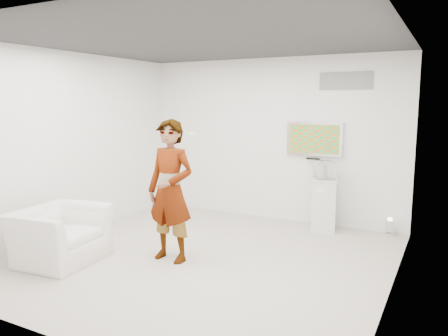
# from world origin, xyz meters

# --- Properties ---
(room) EXTENTS (5.01, 5.01, 3.00)m
(room) POSITION_xyz_m (0.00, 0.00, 1.50)
(room) COLOR #ABA49D
(room) RESTS_ON ground
(tv) EXTENTS (1.00, 0.08, 0.60)m
(tv) POSITION_xyz_m (0.85, 2.45, 1.55)
(tv) COLOR silver
(tv) RESTS_ON room
(logo_decal) EXTENTS (0.90, 0.02, 0.30)m
(logo_decal) POSITION_xyz_m (1.35, 2.49, 2.55)
(logo_decal) COLOR slate
(logo_decal) RESTS_ON room
(person) EXTENTS (0.74, 0.50, 1.97)m
(person) POSITION_xyz_m (-0.36, -0.26, 0.98)
(person) COLOR white
(person) RESTS_ON room
(armchair) EXTENTS (1.11, 1.24, 0.74)m
(armchair) POSITION_xyz_m (-1.71, -1.03, 0.37)
(armchair) COLOR white
(armchair) RESTS_ON room
(pedestal) EXTENTS (0.55, 0.55, 0.91)m
(pedestal) POSITION_xyz_m (1.13, 2.12, 0.45)
(pedestal) COLOR silver
(pedestal) RESTS_ON room
(floor_uplight) EXTENTS (0.22, 0.22, 0.30)m
(floor_uplight) POSITION_xyz_m (2.19, 2.34, 0.15)
(floor_uplight) COLOR silver
(floor_uplight) RESTS_ON room
(vitrine) EXTENTS (0.42, 0.42, 0.30)m
(vitrine) POSITION_xyz_m (1.13, 2.12, 1.06)
(vitrine) COLOR silver
(vitrine) RESTS_ON pedestal
(console) EXTENTS (0.10, 0.18, 0.23)m
(console) POSITION_xyz_m (1.13, 2.12, 1.02)
(console) COLOR silver
(console) RESTS_ON pedestal
(wii_remote) EXTENTS (0.04, 0.13, 0.03)m
(wii_remote) POSITION_xyz_m (-0.10, -0.12, 1.77)
(wii_remote) COLOR silver
(wii_remote) RESTS_ON person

